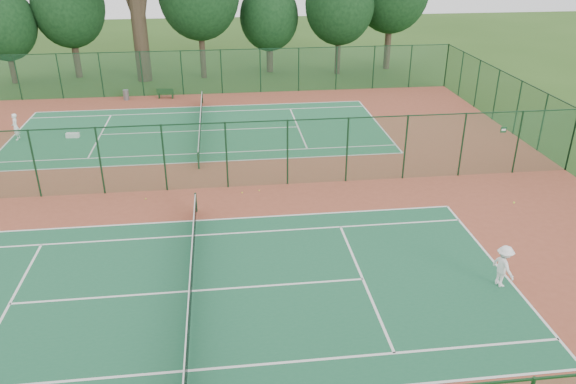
% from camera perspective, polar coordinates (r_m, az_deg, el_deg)
% --- Properties ---
extents(ground, '(120.00, 120.00, 0.00)m').
position_cam_1_polar(ground, '(29.00, -9.14, 0.35)').
color(ground, '#2C5119').
rests_on(ground, ground).
extents(red_pad, '(40.00, 36.00, 0.01)m').
position_cam_1_polar(red_pad, '(29.00, -9.14, 0.35)').
color(red_pad, brown).
rests_on(red_pad, ground).
extents(court_near, '(23.77, 10.97, 0.01)m').
position_cam_1_polar(court_near, '(21.17, -9.71, -9.90)').
color(court_near, '#1D5D3C').
rests_on(court_near, red_pad).
extents(court_far, '(23.77, 10.97, 0.01)m').
position_cam_1_polar(court_far, '(37.35, -8.82, 6.17)').
color(court_far, '#216B43').
rests_on(court_far, red_pad).
extents(fence_north, '(40.00, 0.09, 3.50)m').
position_cam_1_polar(fence_north, '(45.53, -8.76, 11.94)').
color(fence_north, '#17472D').
rests_on(fence_north, ground).
extents(fence_east, '(0.09, 36.00, 3.50)m').
position_cam_1_polar(fence_east, '(33.82, 26.90, 4.75)').
color(fence_east, '#17452C').
rests_on(fence_east, ground).
extents(fence_divider, '(40.00, 0.09, 3.50)m').
position_cam_1_polar(fence_divider, '(28.31, -9.38, 3.58)').
color(fence_divider, '#1A4F2C').
rests_on(fence_divider, ground).
extents(tennis_net_near, '(0.10, 12.90, 0.97)m').
position_cam_1_polar(tennis_net_near, '(20.87, -9.82, -8.71)').
color(tennis_net_near, '#143822').
rests_on(tennis_net_near, ground).
extents(tennis_net_far, '(0.10, 12.90, 0.97)m').
position_cam_1_polar(tennis_net_far, '(37.18, -8.87, 6.94)').
color(tennis_net_far, '#12321A').
rests_on(tennis_net_far, ground).
extents(player_near, '(0.84, 1.18, 1.65)m').
position_cam_1_polar(player_near, '(22.18, 21.04, -7.04)').
color(player_near, white).
rests_on(player_near, court_near).
extents(player_far, '(0.43, 0.63, 1.67)m').
position_cam_1_polar(player_far, '(38.97, -25.95, 5.99)').
color(player_far, white).
rests_on(player_far, court_far).
extents(trash_bin, '(0.44, 0.44, 0.78)m').
position_cam_1_polar(trash_bin, '(45.49, -16.13, 9.46)').
color(trash_bin, slate).
rests_on(trash_bin, red_pad).
extents(bench, '(1.35, 0.58, 0.80)m').
position_cam_1_polar(bench, '(45.13, -12.35, 9.78)').
color(bench, '#123517').
rests_on(bench, red_pad).
extents(kit_bag, '(0.83, 0.38, 0.30)m').
position_cam_1_polar(kit_bag, '(38.16, -21.03, 5.40)').
color(kit_bag, white).
rests_on(kit_bag, red_pad).
extents(stray_ball_a, '(0.07, 0.07, 0.07)m').
position_cam_1_polar(stray_ball_a, '(28.36, -2.93, 0.16)').
color(stray_ball_a, gold).
rests_on(stray_ball_a, red_pad).
extents(stray_ball_b, '(0.07, 0.07, 0.07)m').
position_cam_1_polar(stray_ball_b, '(28.19, -4.69, -0.05)').
color(stray_ball_b, yellow).
rests_on(stray_ball_b, red_pad).
extents(stray_ball_c, '(0.07, 0.07, 0.07)m').
position_cam_1_polar(stray_ball_c, '(28.34, -14.27, -0.67)').
color(stray_ball_c, '#C2DC33').
rests_on(stray_ball_c, red_pad).
extents(evergreen_row, '(39.00, 5.00, 12.00)m').
position_cam_1_polar(evergreen_row, '(52.00, -7.95, 11.66)').
color(evergreen_row, black).
rests_on(evergreen_row, ground).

